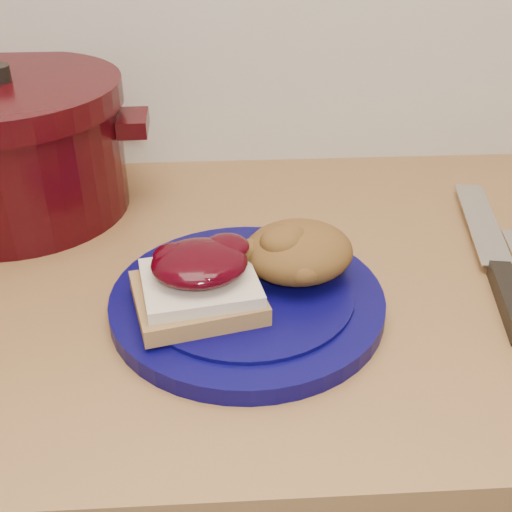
{
  "coord_description": "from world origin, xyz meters",
  "views": [
    {
      "loc": [
        -0.07,
        0.91,
        1.29
      ],
      "look_at": [
        -0.03,
        1.45,
        0.95
      ],
      "focal_mm": 45.0,
      "sensor_mm": 36.0,
      "label": 1
    }
  ],
  "objects": [
    {
      "name": "chef_knife",
      "position": [
        0.23,
        1.46,
        0.91
      ],
      "size": [
        0.09,
        0.33,
        0.02
      ],
      "rotation": [
        0.0,
        0.0,
        1.39
      ],
      "color": "black",
      "rests_on": "wood_countertop"
    },
    {
      "name": "dutch_oven",
      "position": [
        -0.32,
        1.67,
        0.98
      ],
      "size": [
        0.34,
        0.29,
        0.18
      ],
      "rotation": [
        0.0,
        0.0,
        0.03
      ],
      "color": "black",
      "rests_on": "wood_countertop"
    },
    {
      "name": "plate",
      "position": [
        -0.04,
        1.43,
        0.91
      ],
      "size": [
        0.31,
        0.31,
        0.02
      ],
      "primitive_type": "cylinder",
      "rotation": [
        0.0,
        0.0,
        0.13
      ],
      "color": "#06043E",
      "rests_on": "wood_countertop"
    },
    {
      "name": "stuffing_mound",
      "position": [
        0.01,
        1.45,
        0.95
      ],
      "size": [
        0.12,
        0.11,
        0.06
      ],
      "primitive_type": "ellipsoid",
      "rotation": [
        0.0,
        0.0,
        0.13
      ],
      "color": "brown",
      "rests_on": "plate"
    },
    {
      "name": "pepper_grinder",
      "position": [
        -0.28,
        1.69,
        0.97
      ],
      "size": [
        0.08,
        0.08,
        0.14
      ],
      "rotation": [
        0.0,
        0.0,
        -0.29
      ],
      "color": "black",
      "rests_on": "wood_countertop"
    },
    {
      "name": "sandwich",
      "position": [
        -0.09,
        1.41,
        0.95
      ],
      "size": [
        0.14,
        0.13,
        0.06
      ],
      "rotation": [
        0.0,
        0.0,
        0.13
      ],
      "color": "olive",
      "rests_on": "plate"
    }
  ]
}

